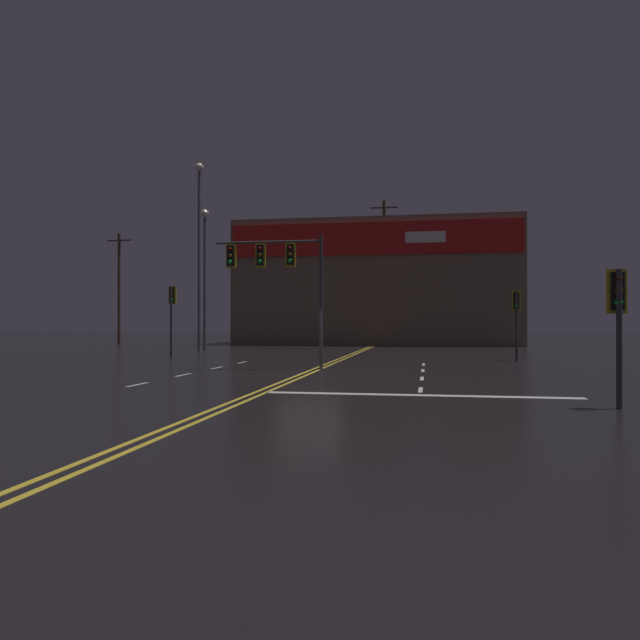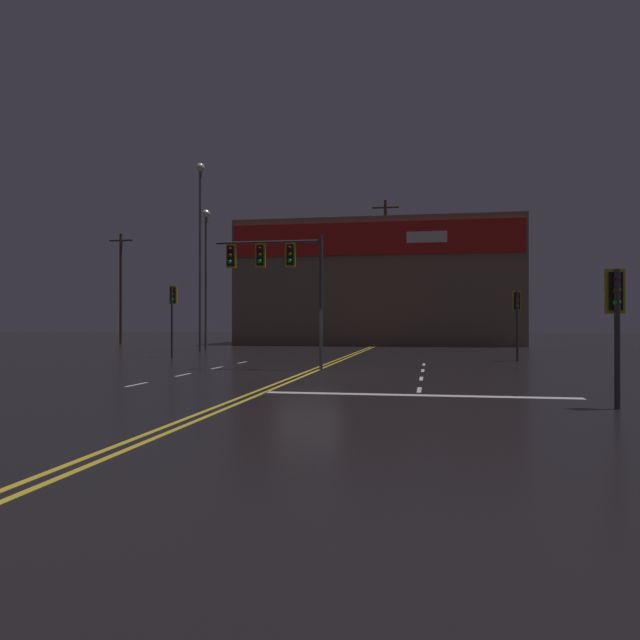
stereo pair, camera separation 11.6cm
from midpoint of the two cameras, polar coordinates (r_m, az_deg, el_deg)
name	(u,v)px [view 2 (the right image)]	position (r m, az deg, el deg)	size (l,w,h in m)	color
ground_plane	(308,373)	(23.58, -0.95, -4.84)	(200.00, 200.00, 0.00)	black
road_markings	(322,375)	(22.31, 0.32, -5.09)	(12.63, 60.00, 0.01)	gold
traffic_signal_median	(275,265)	(25.53, -4.03, 5.08)	(4.47, 0.36, 5.43)	#38383D
traffic_signal_corner_southeast	(616,306)	(15.17, 25.62, 1.16)	(0.42, 0.36, 3.07)	#38383D
traffic_signal_corner_northwest	(173,305)	(34.84, -13.23, 1.36)	(0.42, 0.36, 3.90)	#38383D
traffic_signal_corner_northeast	(517,309)	(32.22, 17.67, 0.93)	(0.42, 0.36, 3.46)	#38383D
streetlight_near_right	(200,236)	(41.77, -10.81, 7.59)	(0.56, 0.56, 12.33)	#59595E
streetlight_median_approach	(206,261)	(44.70, -10.31, 5.35)	(0.56, 0.56, 9.85)	#59595E
building_backdrop	(379,284)	(55.85, 5.49, 3.26)	(24.12, 10.23, 10.61)	#7A6651
utility_pole_row	(395,275)	(51.08, 6.98, 4.14)	(47.12, 0.26, 11.88)	#4C3828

